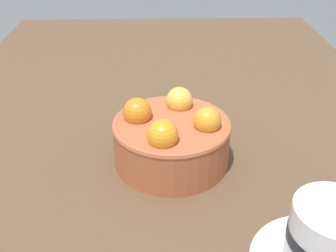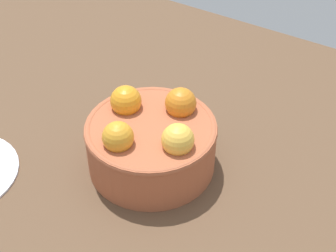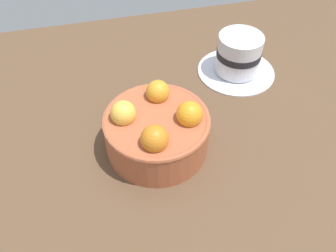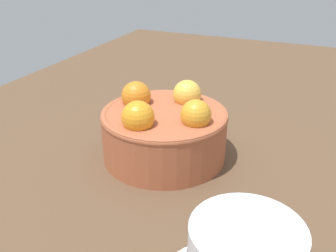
{
  "view_description": "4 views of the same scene",
  "coord_description": "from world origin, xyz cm",
  "views": [
    {
      "loc": [
        -48.62,
        1.86,
        35.06
      ],
      "look_at": [
        -1.08,
        0.53,
        6.64
      ],
      "focal_mm": 43.65,
      "sensor_mm": 36.0,
      "label": 1
    },
    {
      "loc": [
        26.84,
        -36.92,
        44.82
      ],
      "look_at": [
        1.82,
        1.09,
        6.58
      ],
      "focal_mm": 51.9,
      "sensor_mm": 36.0,
      "label": 2
    },
    {
      "loc": [
        7.43,
        37.0,
        45.09
      ],
      "look_at": [
        -1.51,
        1.14,
        5.68
      ],
      "focal_mm": 38.24,
      "sensor_mm": 36.0,
      "label": 3
    },
    {
      "loc": [
        -41.38,
        -18.53,
        26.49
      ],
      "look_at": [
        -0.62,
        -0.79,
        4.98
      ],
      "focal_mm": 40.99,
      "sensor_mm": 36.0,
      "label": 4
    }
  ],
  "objects": [
    {
      "name": "terracotta_bowl",
      "position": [
        -0.01,
        0.03,
        4.1
      ],
      "size": [
        16.55,
        16.55,
        9.58
      ],
      "color": "#AD5938",
      "rests_on": "ground_plane"
    },
    {
      "name": "ground_plane",
      "position": [
        0.0,
        0.0,
        -2.15
      ],
      "size": [
        145.78,
        83.61,
        4.31
      ],
      "primitive_type": "cube",
      "color": "brown"
    }
  ]
}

